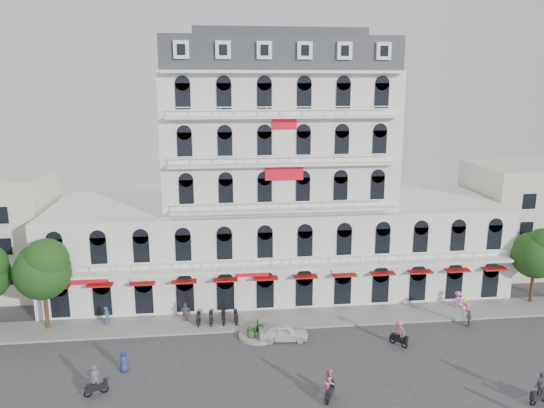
{
  "coord_description": "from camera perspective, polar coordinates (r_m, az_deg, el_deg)",
  "views": [
    {
      "loc": [
        -6.49,
        -34.94,
        20.91
      ],
      "look_at": [
        -1.32,
        10.0,
        10.56
      ],
      "focal_mm": 35.0,
      "sensor_mm": 36.0,
      "label": 1
    }
  ],
  "objects": [
    {
      "name": "pedestrian_far",
      "position": [
        49.65,
        -17.33,
        -11.49
      ],
      "size": [
        0.64,
        0.78,
        1.82
      ],
      "primitive_type": "imported",
      "rotation": [
        0.0,
        0.0,
        1.21
      ],
      "color": "#2B5C82",
      "rests_on": "ground"
    },
    {
      "name": "traffic_island",
      "position": [
        45.99,
        -1.55,
        -13.8
      ],
      "size": [
        3.2,
        3.2,
        1.6
      ],
      "color": "gray",
      "rests_on": "ground"
    },
    {
      "name": "tree_west_inner",
      "position": [
        49.14,
        -23.45,
        -6.27
      ],
      "size": [
        4.76,
        4.76,
        8.25
      ],
      "color": "#382314",
      "rests_on": "ground"
    },
    {
      "name": "rider_west",
      "position": [
        40.01,
        -18.45,
        -17.68
      ],
      "size": [
        1.61,
        0.91,
        2.2
      ],
      "rotation": [
        0.0,
        0.0,
        0.4
      ],
      "color": "black",
      "rests_on": "ground"
    },
    {
      "name": "balloon_vendor",
      "position": [
        50.22,
        20.18,
        -10.92
      ],
      "size": [
        1.27,
        1.2,
        2.45
      ],
      "color": "slate",
      "rests_on": "ground"
    },
    {
      "name": "rider_northeast",
      "position": [
        41.29,
        26.94,
        -17.2
      ],
      "size": [
        1.66,
        0.78,
        2.31
      ],
      "rotation": [
        0.0,
        0.0,
        3.44
      ],
      "color": "black",
      "rests_on": "ground"
    },
    {
      "name": "parked_car",
      "position": [
        45.3,
        1.22,
        -13.6
      ],
      "size": [
        4.24,
        1.93,
        1.41
      ],
      "primitive_type": "imported",
      "rotation": [
        0.0,
        0.0,
        1.51
      ],
      "color": "white",
      "rests_on": "ground"
    },
    {
      "name": "tree_east_inner",
      "position": [
        56.54,
        26.57,
        -4.63
      ],
      "size": [
        4.4,
        4.37,
        7.57
      ],
      "color": "#382314",
      "rests_on": "ground"
    },
    {
      "name": "rider_southwest",
      "position": [
        37.75,
        6.24,
        -18.68
      ],
      "size": [
        1.02,
        1.58,
        2.3
      ],
      "rotation": [
        0.0,
        0.0,
        1.11
      ],
      "color": "black",
      "rests_on": "ground"
    },
    {
      "name": "ground",
      "position": [
        41.23,
        3.58,
        -17.61
      ],
      "size": [
        120.0,
        120.0,
        0.0
      ],
      "primitive_type": "plane",
      "color": "#38383A",
      "rests_on": "ground"
    },
    {
      "name": "sidewalk",
      "position": [
        49.06,
        1.71,
        -12.24
      ],
      "size": [
        53.0,
        4.0,
        0.16
      ],
      "primitive_type": "cube",
      "color": "gray",
      "rests_on": "ground"
    },
    {
      "name": "parked_scooter_row",
      "position": [
        48.48,
        -5.9,
        -12.73
      ],
      "size": [
        4.4,
        1.8,
        1.1
      ],
      "primitive_type": null,
      "color": "black",
      "rests_on": "ground"
    },
    {
      "name": "pedestrian_mid",
      "position": [
        48.8,
        -9.28,
        -11.47
      ],
      "size": [
        1.08,
        0.45,
        1.84
      ],
      "primitive_type": "imported",
      "rotation": [
        0.0,
        0.0,
        3.14
      ],
      "color": "#5C5E64",
      "rests_on": "ground"
    },
    {
      "name": "main_building",
      "position": [
        54.45,
        0.42,
        1.29
      ],
      "size": [
        45.0,
        15.0,
        25.8
      ],
      "color": "silver",
      "rests_on": "ground"
    },
    {
      "name": "flank_building_east",
      "position": [
        67.62,
        26.32,
        -1.21
      ],
      "size": [
        14.0,
        10.0,
        12.0
      ],
      "primitive_type": "cube",
      "color": "beige",
      "rests_on": "ground"
    },
    {
      "name": "pedestrian_right",
      "position": [
        53.81,
        19.33,
        -9.73
      ],
      "size": [
        1.18,
        0.73,
        1.76
      ],
      "primitive_type": "imported",
      "rotation": [
        0.0,
        0.0,
        3.07
      ],
      "color": "pink",
      "rests_on": "ground"
    },
    {
      "name": "rider_center",
      "position": [
        45.38,
        13.49,
        -13.25
      ],
      "size": [
        1.23,
        1.4,
        2.24
      ],
      "rotation": [
        0.0,
        0.0,
        5.39
      ],
      "color": "black",
      "rests_on": "ground"
    },
    {
      "name": "pedestrian_left",
      "position": [
        42.3,
        -15.66,
        -15.92
      ],
      "size": [
        0.97,
        0.78,
        1.72
      ],
      "primitive_type": "imported",
      "rotation": [
        0.0,
        0.0,
        0.31
      ],
      "color": "navy",
      "rests_on": "ground"
    }
  ]
}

